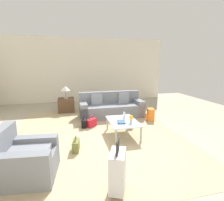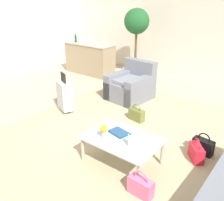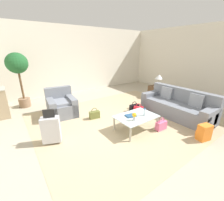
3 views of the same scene
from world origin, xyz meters
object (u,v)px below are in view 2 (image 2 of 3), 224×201
coffee_table_book (119,132)px  flower_vase (104,130)px  wine_bottle_green (76,38)px  handbag_red (196,152)px  wine_glass_left_of_centre (90,39)px  potted_ficus (136,28)px  handbag_olive (137,115)px  bar_console (90,58)px  water_bottle (130,140)px  wine_glass_leftmost (76,38)px  wine_glass_right_of_centre (104,41)px  handbag_pink (141,186)px  suitcase_silver (65,95)px  handbag_black (203,146)px  armchair (132,86)px  coffee_table (122,141)px

coffee_table_book → flower_vase: (-0.10, -0.23, 0.11)m
wine_bottle_green → handbag_red: wine_bottle_green is taller
wine_glass_left_of_centre → potted_ficus: bearing=23.4°
coffee_table_book → handbag_red: 1.20m
handbag_olive → bar_console: bearing=148.0°
bar_console → potted_ficus: potted_ficus is taller
coffee_table_book → wine_bottle_green: (-3.84, 2.90, 0.64)m
water_bottle → wine_bottle_green: 5.20m
bar_console → potted_ficus: size_ratio=0.82×
wine_glass_leftmost → handbag_olive: 4.05m
water_bottle → wine_glass_right_of_centre: (-3.15, 3.23, 0.55)m
handbag_red → handbag_pink: same height
suitcase_silver → handbag_pink: (2.57, -1.10, -0.23)m
bar_console → wine_bottle_green: (-0.46, -0.12, 0.57)m
handbag_black → wine_glass_left_of_centre: bearing=153.5°
handbag_pink → wine_glass_left_of_centre: bearing=139.0°
armchair → coffee_table_book: size_ratio=3.66×
wine_glass_left_of_centre → handbag_black: (4.36, -2.17, -0.92)m
handbag_pink → potted_ficus: 5.11m
wine_glass_right_of_centre → handbag_olive: 3.17m
suitcase_silver → handbag_olive: 1.56m
handbag_black → flower_vase: bearing=-134.1°
handbag_pink → water_bottle: bearing=141.4°
wine_glass_right_of_centre → handbag_olive: wine_glass_right_of_centre is taller
wine_bottle_green → suitcase_silver: (1.96, -2.28, -0.70)m
wine_glass_left_of_centre → suitcase_silver: wine_glass_left_of_centre is taller
armchair → suitcase_silver: bearing=-115.7°
coffee_table → handbag_red: 1.14m
handbag_red → wine_bottle_green: bearing=154.9°
handbag_black → handbag_olive: same height
wine_bottle_green → suitcase_silver: size_ratio=0.35×
handbag_red → handbag_black: 0.23m
flower_vase → wine_bottle_green: wine_bottle_green is taller
wine_glass_left_of_centre → potted_ficus: (1.30, 0.56, 0.38)m
coffee_table_book → wine_glass_right_of_centre: bearing=144.7°
bar_console → suitcase_silver: (1.50, -2.40, -0.13)m
suitcase_silver → wine_glass_left_of_centre: bearing=121.6°
coffee_table → water_bottle: water_bottle is taller
wine_bottle_green → handbag_black: (4.82, -2.02, -0.93)m
flower_vase → handbag_olive: size_ratio=0.57×
wine_bottle_green → suitcase_silver: bearing=-49.4°
bar_console → handbag_olive: 3.48m
suitcase_silver → handbag_black: size_ratio=2.37×
water_bottle → wine_glass_leftmost: wine_glass_leftmost is taller
handbag_olive → wine_glass_right_of_centre: bearing=142.0°
potted_ficus → handbag_olive: bearing=-56.1°
water_bottle → bar_console: bearing=139.1°
wine_glass_left_of_centre → handbag_pink: (4.07, -3.53, -0.92)m
wine_glass_right_of_centre → bar_console: bearing=-177.1°
water_bottle → bar_console: 4.89m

